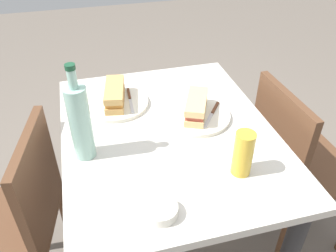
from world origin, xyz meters
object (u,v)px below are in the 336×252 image
(chair_near, at_px, (21,217))
(knife_near, at_px, (212,113))
(plate_near, at_px, (196,116))
(beer_glass, at_px, (243,154))
(baguette_sandwich_near, at_px, (196,106))
(dining_table, at_px, (168,161))
(knife_far, at_px, (130,99))
(olive_bowl, at_px, (161,211))
(water_bottle, at_px, (80,122))
(baguette_sandwich_far, at_px, (115,94))
(chair_far, at_px, (293,162))
(plate_far, at_px, (116,103))

(chair_near, bearing_deg, knife_near, 93.78)
(plate_near, distance_m, beer_glass, 0.32)
(knife_near, bearing_deg, baguette_sandwich_near, -103.60)
(dining_table, relative_size, knife_far, 5.16)
(plate_near, relative_size, olive_bowl, 2.75)
(dining_table, bearing_deg, plate_near, 113.34)
(olive_bowl, bearing_deg, knife_near, 143.20)
(dining_table, xyz_separation_m, water_bottle, (0.06, -0.29, 0.28))
(plate_near, xyz_separation_m, baguette_sandwich_near, (0.00, 0.00, 0.04))
(beer_glass, bearing_deg, dining_table, -148.09)
(dining_table, bearing_deg, baguette_sandwich_near, 113.34)
(baguette_sandwich_far, distance_m, water_bottle, 0.32)
(plate_near, xyz_separation_m, water_bottle, (0.11, -0.42, 0.13))
(dining_table, bearing_deg, knife_far, -155.34)
(knife_far, bearing_deg, beer_glass, 28.73)
(chair_near, relative_size, knife_far, 4.76)
(plate_near, xyz_separation_m, baguette_sandwich_far, (-0.16, -0.28, 0.04))
(dining_table, height_order, knife_near, knife_near)
(baguette_sandwich_far, bearing_deg, dining_table, 36.10)
(dining_table, relative_size, chair_far, 1.09)
(dining_table, height_order, chair_far, chair_far)
(chair_near, height_order, plate_far, chair_near)
(chair_far, height_order, baguette_sandwich_near, baguette_sandwich_near)
(water_bottle, distance_m, beer_glass, 0.50)
(baguette_sandwich_near, height_order, knife_near, baguette_sandwich_near)
(dining_table, distance_m, plate_far, 0.31)
(plate_near, relative_size, knife_far, 1.43)
(plate_near, distance_m, water_bottle, 0.45)
(plate_near, bearing_deg, baguette_sandwich_far, -120.31)
(dining_table, xyz_separation_m, chair_near, (0.01, -0.57, -0.14))
(chair_near, distance_m, knife_far, 0.60)
(knife_near, relative_size, knife_far, 0.83)
(baguette_sandwich_near, bearing_deg, plate_near, 180.00)
(chair_near, relative_size, baguette_sandwich_near, 4.41)
(dining_table, xyz_separation_m, baguette_sandwich_far, (-0.22, -0.16, 0.20))
(baguette_sandwich_far, xyz_separation_m, olive_bowl, (0.57, 0.04, -0.03))
(dining_table, xyz_separation_m, chair_far, (0.00, 0.57, -0.14))
(knife_near, xyz_separation_m, knife_far, (-0.18, -0.28, 0.00))
(knife_far, bearing_deg, plate_near, 53.42)
(plate_far, distance_m, knife_far, 0.06)
(knife_far, relative_size, beer_glass, 1.22)
(chair_near, xyz_separation_m, knife_far, (-0.23, 0.47, 0.30))
(baguette_sandwich_near, xyz_separation_m, knife_near, (0.01, 0.06, -0.03))
(chair_near, bearing_deg, olive_bowl, 52.65)
(chair_near, xyz_separation_m, knife_near, (-0.05, 0.75, 0.30))
(chair_far, bearing_deg, dining_table, -90.20)
(water_bottle, bearing_deg, plate_far, 153.65)
(knife_far, bearing_deg, chair_far, 71.83)
(knife_near, bearing_deg, dining_table, -78.17)
(beer_glass, bearing_deg, baguette_sandwich_far, -146.14)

